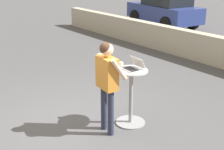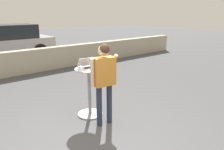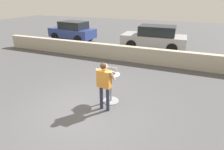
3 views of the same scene
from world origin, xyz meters
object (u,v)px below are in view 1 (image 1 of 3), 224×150
cafe_table (131,96)px  laptop (133,67)px  coffee_mug (121,65)px  standing_person (107,77)px  parked_car_near_street (164,10)px

cafe_table → laptop: (0.00, 0.04, 0.54)m
laptop → coffee_mug: (-0.23, -0.10, 0.00)m
cafe_table → standing_person: (-0.01, -0.53, 0.48)m
coffee_mug → parked_car_near_street: size_ratio=0.03×
coffee_mug → cafe_table: bearing=14.1°
laptop → coffee_mug: bearing=-156.9°
standing_person → parked_car_near_street: 10.19m
cafe_table → parked_car_near_street: size_ratio=0.26×
cafe_table → standing_person: standing_person is taller
cafe_table → parked_car_near_street: 9.79m
cafe_table → laptop: bearing=86.6°
laptop → coffee_mug: 0.25m
coffee_mug → parked_car_near_street: 9.69m
parked_car_near_street → coffee_mug: bearing=-50.8°
cafe_table → parked_car_near_street: (-6.35, 7.45, 0.26)m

